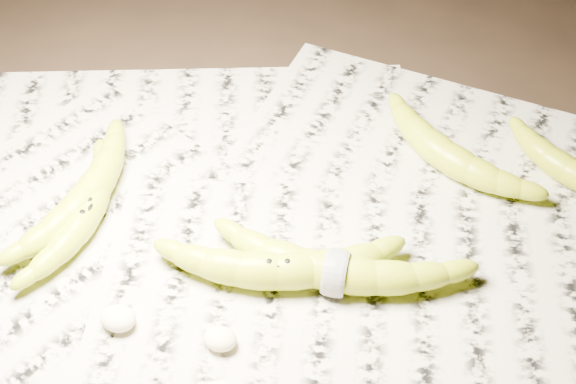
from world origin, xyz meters
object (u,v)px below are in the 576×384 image
(banana_upper_a, at_px, (446,153))
(banana_taped, at_px, (336,271))
(banana_left_a, at_px, (86,212))
(banana_center, at_px, (278,269))
(banana_left_b, at_px, (87,193))
(banana_upper_b, at_px, (569,168))

(banana_upper_a, bearing_deg, banana_taped, -80.40)
(banana_left_a, distance_m, banana_center, 0.22)
(banana_left_b, bearing_deg, banana_center, -93.38)
(banana_left_a, distance_m, banana_upper_a, 0.40)
(banana_left_a, xyz_separation_m, banana_left_b, (-0.01, 0.02, 0.00))
(banana_taped, bearing_deg, banana_upper_a, 64.68)
(banana_left_b, relative_size, banana_taped, 0.83)
(banana_center, height_order, banana_taped, same)
(banana_left_b, height_order, banana_upper_b, banana_left_b)
(banana_left_b, bearing_deg, banana_upper_b, -62.64)
(banana_center, height_order, banana_upper_a, banana_center)
(banana_left_a, height_order, banana_upper_a, banana_upper_a)
(banana_taped, relative_size, banana_upper_a, 1.22)
(banana_left_a, bearing_deg, banana_center, -96.12)
(banana_taped, bearing_deg, banana_left_a, 175.96)
(banana_upper_a, bearing_deg, banana_center, -90.96)
(banana_upper_b, bearing_deg, banana_left_b, -130.21)
(banana_left_a, xyz_separation_m, banana_upper_b, (0.48, 0.22, 0.00))
(banana_left_a, relative_size, banana_upper_b, 1.16)
(banana_upper_a, distance_m, banana_upper_b, 0.14)
(banana_left_a, bearing_deg, banana_left_b, 19.65)
(banana_left_b, relative_size, banana_upper_a, 1.01)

